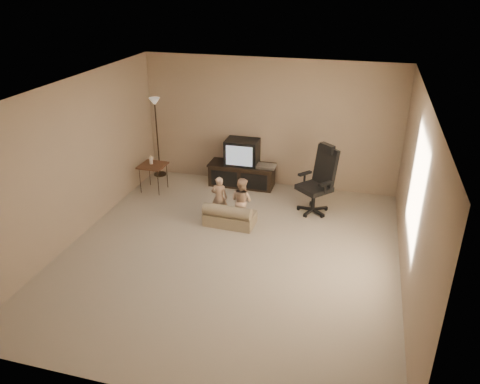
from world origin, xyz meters
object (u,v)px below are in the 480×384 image
Objects in this scene: side_table at (153,165)px; toddler_left at (219,197)px; tv_stand at (242,167)px; child_sofa at (229,216)px; floor_lamp at (156,120)px; toddler_right at (242,201)px; office_chair at (317,188)px.

toddler_left is at bearing -25.33° from side_table.
tv_stand reaches higher than child_sofa.
floor_lamp reaches higher than toddler_left.
side_table is at bearing -33.82° from toddler_left.
tv_stand is 1.99m from floor_lamp.
tv_stand is at bearing -51.98° from toddler_right.
floor_lamp is 2.85m from child_sofa.
side_table is (-3.19, 0.06, 0.07)m from office_chair.
toddler_left is 0.93× the size of toddler_right.
toddler_right is (2.01, -0.82, -0.11)m from side_table.
child_sofa is 0.39m from toddler_left.
tv_stand is 1.74m from office_chair.
child_sofa is at bearing -105.26° from office_chair.
child_sofa is 1.04× the size of toddler_right.
office_chair is 3.57m from floor_lamp.
office_chair is at bearing -1.15° from side_table.
toddler_right is at bearing -35.06° from floor_lamp.
office_chair reaches higher than child_sofa.
tv_stand is 1.68m from child_sofa.
toddler_right is (0.18, 0.15, 0.25)m from child_sofa.
toddler_left is at bearing -115.83° from office_chair.
tv_stand reaches higher than toddler_right.
floor_lamp is at bearing -11.79° from toddler_right.
tv_stand is 1.57× the size of child_sofa.
toddler_right is at bearing -22.29° from side_table.
floor_lamp is at bearing 142.61° from child_sofa.
office_chair reaches higher than toddler_left.
tv_stand is 0.81× the size of floor_lamp.
child_sofa is (1.83, -0.97, -0.35)m from side_table.
toddler_right is at bearing -75.63° from tv_stand.
tv_stand is 1.08× the size of office_chair.
office_chair is at bearing -123.99° from toddler_right.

